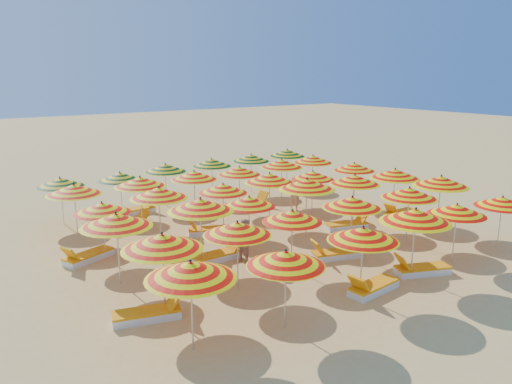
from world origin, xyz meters
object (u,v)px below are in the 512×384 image
(umbrella_28, at_px, (282,164))
(lounger_3, at_px, (336,254))
(umbrella_17, at_px, (395,174))
(umbrella_20, at_px, (223,188))
(umbrella_19, at_px, (159,193))
(umbrella_21, at_px, (270,178))
(umbrella_12, at_px, (116,220))
(lounger_9, at_px, (130,226))
(umbrella_0, at_px, (191,270))
(umbrella_33, at_px, (212,163))
(umbrella_31, at_px, (120,177))
(lounger_10, at_px, (252,205))
(lounger_0, at_px, (373,287))
(umbrella_26, at_px, (194,175))
(umbrella_29, at_px, (313,159))
(umbrella_22, at_px, (313,175))
(lounger_8, at_px, (209,230))
(umbrella_7, at_px, (237,229))
(umbrella_13, at_px, (201,205))
(umbrella_10, at_px, (409,193))
(umbrella_15, at_px, (307,184))
(umbrella_23, at_px, (354,167))
(umbrella_11, at_px, (441,181))
(beachgoer_b, at_px, (245,240))
(umbrella_34, at_px, (251,158))
(lounger_1, at_px, (421,269))
(umbrella_25, at_px, (140,182))
(umbrella_5, at_px, (502,202))
(umbrella_8, at_px, (292,216))
(lounger_7, at_px, (88,256))
(umbrella_18, at_px, (102,208))
(umbrella_16, at_px, (355,180))
(lounger_5, at_px, (347,225))
(umbrella_32, at_px, (165,168))
(lounger_4, at_px, (218,256))
(umbrella_1, at_px, (286,259))
(umbrella_14, at_px, (249,202))
(lounger_6, at_px, (401,213))
(umbrella_9, at_px, (352,203))
(lounger_2, at_px, (148,314))
(umbrella_27, at_px, (239,171))
(umbrella_2, at_px, (363,234))
(lounger_11, at_px, (136,210))
(umbrella_24, at_px, (74,190))

(umbrella_28, xyz_separation_m, lounger_3, (-3.06, -6.93, -1.75))
(umbrella_17, xyz_separation_m, umbrella_20, (-6.92, 2.54, -0.19))
(umbrella_19, relative_size, umbrella_20, 0.89)
(umbrella_21, height_order, umbrella_28, umbrella_21)
(umbrella_12, bearing_deg, lounger_9, 65.92)
(umbrella_0, height_order, umbrella_33, umbrella_0)
(umbrella_31, height_order, lounger_10, umbrella_31)
(umbrella_0, relative_size, lounger_9, 1.29)
(lounger_0, xyz_separation_m, lounger_9, (-3.51, 9.59, 0.00))
(umbrella_26, height_order, umbrella_29, umbrella_29)
(umbrella_22, height_order, lounger_8, umbrella_22)
(umbrella_7, relative_size, umbrella_19, 1.12)
(umbrella_13, relative_size, umbrella_26, 1.13)
(umbrella_10, distance_m, umbrella_15, 3.72)
(umbrella_23, xyz_separation_m, umbrella_28, (-2.53, 2.26, 0.09))
(umbrella_11, relative_size, beachgoer_b, 1.88)
(umbrella_34, bearing_deg, lounger_1, -98.77)
(umbrella_25, bearing_deg, umbrella_5, -45.51)
(umbrella_7, relative_size, umbrella_8, 1.03)
(umbrella_12, bearing_deg, umbrella_11, -10.75)
(umbrella_21, relative_size, lounger_7, 1.20)
(umbrella_0, relative_size, umbrella_18, 1.09)
(umbrella_16, relative_size, umbrella_23, 1.07)
(umbrella_13, height_order, lounger_9, umbrella_13)
(lounger_3, relative_size, lounger_5, 1.00)
(umbrella_0, relative_size, umbrella_16, 0.95)
(umbrella_32, bearing_deg, lounger_4, -102.08)
(umbrella_1, relative_size, umbrella_15, 0.86)
(umbrella_0, xyz_separation_m, lounger_9, (2.11, 9.33, -1.76))
(umbrella_14, bearing_deg, umbrella_34, 55.11)
(umbrella_25, bearing_deg, umbrella_1, -91.68)
(umbrella_15, distance_m, umbrella_19, 5.49)
(umbrella_25, xyz_separation_m, lounger_6, (9.82, -4.93, -1.75))
(umbrella_22, bearing_deg, umbrella_16, -85.11)
(beachgoer_b, bearing_deg, umbrella_28, -58.85)
(umbrella_9, relative_size, umbrella_10, 0.84)
(umbrella_17, height_order, umbrella_33, umbrella_17)
(umbrella_1, bearing_deg, umbrella_26, 74.26)
(umbrella_16, distance_m, lounger_2, 10.58)
(umbrella_15, distance_m, umbrella_27, 4.53)
(umbrella_2, relative_size, lounger_11, 1.19)
(umbrella_14, relative_size, umbrella_21, 0.92)
(lounger_3, bearing_deg, umbrella_22, -105.38)
(umbrella_8, distance_m, umbrella_18, 6.32)
(umbrella_17, height_order, lounger_10, umbrella_17)
(umbrella_5, xyz_separation_m, lounger_6, (0.44, 4.62, -1.57))
(lounger_10, distance_m, beachgoer_b, 6.62)
(umbrella_19, bearing_deg, umbrella_24, 132.85)
(umbrella_32, bearing_deg, umbrella_12, -124.10)
(umbrella_2, bearing_deg, lounger_10, 73.41)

